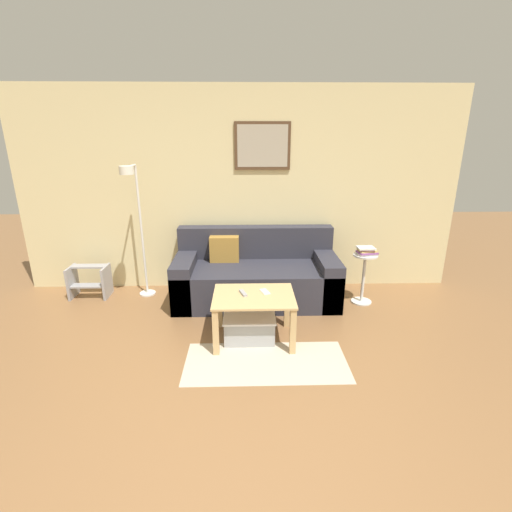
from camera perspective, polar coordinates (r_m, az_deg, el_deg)
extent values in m
plane|color=brown|center=(2.54, -3.53, -32.78)|extent=(16.00, 16.00, 0.00)
cube|color=beige|center=(4.80, -2.59, 9.86)|extent=(5.60, 0.06, 2.55)
cube|color=#513823|center=(4.71, 1.01, 16.58)|extent=(0.68, 0.02, 0.57)
cube|color=#ADA38E|center=(4.70, 1.01, 16.58)|extent=(0.61, 0.01, 0.50)
cube|color=#C1B299|center=(3.50, 1.56, -16.01)|extent=(1.47, 0.66, 0.01)
cube|color=#2D2D38|center=(4.58, 0.04, -4.17)|extent=(1.96, 0.90, 0.45)
cube|color=#2D2D38|center=(4.77, -0.07, 2.19)|extent=(1.96, 0.20, 0.40)
cube|color=#2D2D38|center=(4.62, -10.73, -3.52)|extent=(0.24, 0.90, 0.57)
cube|color=#2D2D38|center=(4.66, 10.70, -3.31)|extent=(0.24, 0.90, 0.57)
cube|color=#A87A33|center=(4.62, -4.89, 1.07)|extent=(0.36, 0.14, 0.32)
cube|color=tan|center=(3.63, -0.34, -6.21)|extent=(0.79, 0.60, 0.02)
cube|color=tan|center=(3.52, -6.21, -11.59)|extent=(0.06, 0.06, 0.46)
cube|color=tan|center=(3.53, 5.70, -11.45)|extent=(0.06, 0.06, 0.46)
cube|color=tan|center=(3.98, -5.63, -7.82)|extent=(0.06, 0.06, 0.46)
cube|color=tan|center=(3.99, 4.78, -7.72)|extent=(0.06, 0.06, 0.46)
cube|color=#9EA3A8|center=(3.82, -1.03, -10.77)|extent=(0.49, 0.42, 0.24)
cube|color=silver|center=(3.76, -1.04, -9.04)|extent=(0.52, 0.44, 0.02)
cylinder|color=white|center=(5.03, -16.31, -5.51)|extent=(0.20, 0.20, 0.02)
cylinder|color=white|center=(4.77, -17.18, 3.52)|extent=(0.03, 0.03, 1.61)
cylinder|color=white|center=(4.49, -18.72, 12.98)|extent=(0.02, 0.33, 0.02)
cylinder|color=white|center=(4.33, -19.31, 12.36)|extent=(0.16, 0.16, 0.09)
cylinder|color=silver|center=(4.79, 15.87, -6.72)|extent=(0.25, 0.25, 0.01)
cylinder|color=silver|center=(4.68, 16.18, -3.39)|extent=(0.04, 0.04, 0.58)
cylinder|color=silver|center=(4.58, 16.51, 0.12)|extent=(0.29, 0.29, 0.02)
cube|color=silver|center=(4.59, 16.70, 0.36)|extent=(0.23, 0.18, 0.02)
cube|color=#8C4C93|center=(4.57, 16.71, 0.56)|extent=(0.24, 0.19, 0.02)
cube|color=#D8C666|center=(4.58, 16.71, 0.82)|extent=(0.21, 0.17, 0.02)
cube|color=#8C4C93|center=(4.57, 16.54, 1.05)|extent=(0.18, 0.15, 0.02)
cube|color=silver|center=(4.55, 16.56, 1.21)|extent=(0.20, 0.17, 0.02)
cube|color=#99999E|center=(3.65, -1.99, -5.70)|extent=(0.08, 0.15, 0.02)
cube|color=silver|center=(3.70, 1.37, -5.49)|extent=(0.11, 0.15, 0.01)
cube|color=#99999E|center=(5.23, -26.41, -3.58)|extent=(0.03, 0.30, 0.40)
cube|color=#99999E|center=(5.06, -21.94, -3.66)|extent=(0.03, 0.30, 0.40)
cube|color=#99999E|center=(5.11, -24.38, -4.17)|extent=(0.40, 0.13, 0.02)
cube|color=#99999E|center=(5.12, -24.27, -1.43)|extent=(0.40, 0.13, 0.02)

